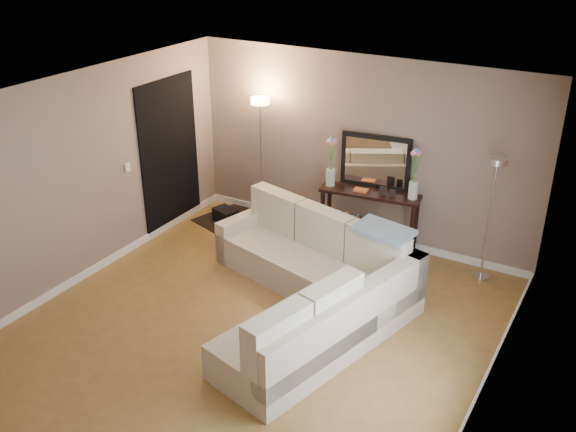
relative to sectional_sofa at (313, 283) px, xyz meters
The scene contains 22 objects.
floor 0.90m from the sectional_sofa, 116.66° to the right, with size 5.00×5.50×0.01m, color olive.
ceiling 2.40m from the sectional_sofa, 116.66° to the right, with size 5.00×5.50×0.01m, color white.
wall_back 2.26m from the sectional_sofa, 100.46° to the left, with size 5.00×0.02×2.60m, color gray.
wall_front 3.65m from the sectional_sofa, 96.07° to the right, with size 5.00×0.02×2.60m, color gray.
wall_left 3.12m from the sectional_sofa, 165.57° to the right, with size 0.02×5.50×2.60m, color gray.
wall_right 2.45m from the sectional_sofa, 19.14° to the right, with size 0.02×5.50×2.60m, color gray.
baseboard_back 2.05m from the sectional_sofa, 100.59° to the left, with size 5.00×0.03×0.10m, color white.
baseboard_left 2.97m from the sectional_sofa, 165.45° to the right, with size 0.03×5.50×0.10m, color white.
baseboard_right 2.26m from the sectional_sofa, 19.35° to the right, with size 0.03×5.50×0.10m, color white.
doorway 3.10m from the sectional_sofa, 161.43° to the left, with size 0.02×1.20×2.20m, color black.
switch_plate 2.98m from the sectional_sofa, behind, with size 0.02×0.08×0.12m, color white.
sectional_sofa is the anchor object (origin of this frame).
throw_blanket 1.02m from the sectional_sofa, 40.36° to the left, with size 0.68×0.39×0.05m, color gray.
console_table 1.76m from the sectional_sofa, 95.30° to the left, with size 1.39×0.53×0.83m.
leaning_mirror 2.12m from the sectional_sofa, 92.95° to the left, with size 0.96×0.16×0.75m.
table_decor 1.79m from the sectional_sofa, 92.52° to the left, with size 0.58×0.15×0.14m.
flower_vase_left 1.96m from the sectional_sofa, 110.98° to the left, with size 0.16×0.14×0.71m.
flower_vase_right 2.05m from the sectional_sofa, 74.98° to the left, with size 0.16×0.14×0.71m.
floor_lamp_lit 2.71m from the sectional_sofa, 135.92° to the left, with size 0.33×0.33×1.89m.
floor_lamp_unlit 2.43m from the sectional_sofa, 48.32° to the left, with size 0.26×0.26×1.63m.
charcoal_rug 2.50m from the sectional_sofa, 144.44° to the left, with size 1.23×0.92×0.02m, color black.
black_bag 2.66m from the sectional_sofa, 148.06° to the left, with size 0.35×0.25×0.23m, color black.
Camera 1 is at (3.33, -4.92, 4.25)m, focal length 40.00 mm.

